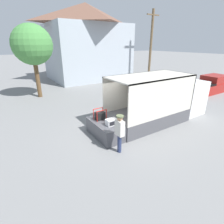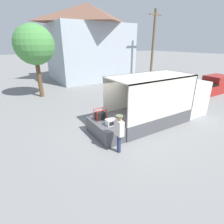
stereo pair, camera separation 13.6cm
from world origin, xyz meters
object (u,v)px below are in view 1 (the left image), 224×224
object	(u,v)px
pickup_truck_red	(210,85)
utility_pole	(151,46)
microwave	(111,122)
street_tree	(32,45)
box_truck	(166,104)
portable_generator	(100,115)
worker_person	(120,130)

from	to	relation	value
pickup_truck_red	utility_pole	bearing A→B (deg)	103.20
microwave	utility_pole	bearing A→B (deg)	39.30
pickup_truck_red	utility_pole	distance (m)	7.98
street_tree	pickup_truck_red	bearing A→B (deg)	-26.75
box_truck	portable_generator	world-z (taller)	box_truck
microwave	portable_generator	world-z (taller)	portable_generator
utility_pole	portable_generator	bearing A→B (deg)	-143.72
box_truck	street_tree	distance (m)	11.56
portable_generator	utility_pole	distance (m)	14.83
portable_generator	worker_person	bearing A→B (deg)	-94.87
worker_person	microwave	bearing A→B (deg)	74.93
box_truck	microwave	bearing A→B (deg)	-174.24
portable_generator	pickup_truck_red	bearing A→B (deg)	6.86
box_truck	worker_person	bearing A→B (deg)	-161.53
portable_generator	utility_pole	xyz separation A→B (m)	(11.68, 8.57, 3.16)
box_truck	street_tree	bearing A→B (deg)	121.83
box_truck	worker_person	world-z (taller)	box_truck
worker_person	street_tree	size ratio (longest dim) A/B	0.29
microwave	pickup_truck_red	distance (m)	13.41
microwave	portable_generator	bearing A→B (deg)	98.71
utility_pole	box_truck	bearing A→B (deg)	-128.32
box_truck	utility_pole	bearing A→B (deg)	51.68
utility_pole	street_tree	distance (m)	12.94
microwave	box_truck	bearing A→B (deg)	5.76
portable_generator	pickup_truck_red	xyz separation A→B (m)	(13.31, 1.60, -0.37)
portable_generator	utility_pole	world-z (taller)	utility_pole
worker_person	utility_pole	size ratio (longest dim) A/B	0.22
portable_generator	street_tree	distance (m)	9.64
utility_pole	worker_person	bearing A→B (deg)	-138.23
box_truck	utility_pole	xyz separation A→B (m)	(7.11, 9.00, 3.27)
box_truck	microwave	world-z (taller)	box_truck
box_truck	street_tree	xyz separation A→B (m)	(-5.82, 9.37, 3.47)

